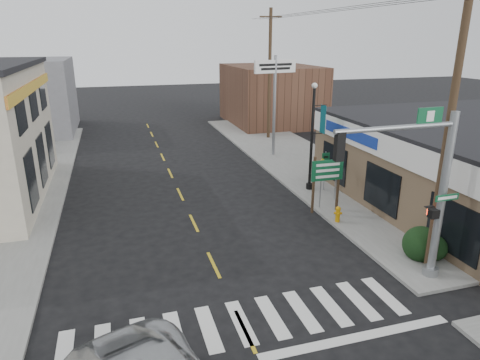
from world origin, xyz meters
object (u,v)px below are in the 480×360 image
object	(u,v)px
bare_tree	(430,142)
utility_pole_far	(270,74)
traffic_signal_pole	(427,181)
fire_hydrant	(338,213)
utility_pole_near	(448,130)
dance_center_sign	(275,81)
lamp_post	(313,129)
guide_sign	(327,176)

from	to	relation	value
bare_tree	utility_pole_far	size ratio (longest dim) A/B	0.45
traffic_signal_pole	utility_pole_far	size ratio (longest dim) A/B	0.59
bare_tree	fire_hydrant	bearing A→B (deg)	171.49
utility_pole_near	dance_center_sign	bearing A→B (deg)	90.58
lamp_post	dance_center_sign	distance (m)	7.81
utility_pole_near	utility_pole_far	bearing A→B (deg)	86.64
fire_hydrant	utility_pole_far	size ratio (longest dim) A/B	0.07
traffic_signal_pole	lamp_post	xyz separation A→B (m)	(0.57, 9.55, -0.20)
lamp_post	utility_pole_near	size ratio (longest dim) A/B	0.58
lamp_post	utility_pole_far	distance (m)	13.23
lamp_post	bare_tree	xyz separation A→B (m)	(3.23, -5.07, 0.23)
fire_hydrant	dance_center_sign	xyz separation A→B (m)	(1.43, 12.04, 4.78)
fire_hydrant	lamp_post	xyz separation A→B (m)	(0.76, 4.48, 2.97)
dance_center_sign	utility_pole_far	xyz separation A→B (m)	(1.59, 5.34, 0.06)
traffic_signal_pole	utility_pole_near	bearing A→B (deg)	25.08
dance_center_sign	bare_tree	xyz separation A→B (m)	(2.56, -12.64, -1.58)
fire_hydrant	utility_pole_far	xyz separation A→B (m)	(3.01, 17.38, 4.85)
dance_center_sign	guide_sign	bearing A→B (deg)	-109.75
utility_pole_near	bare_tree	bearing A→B (deg)	56.27
fire_hydrant	utility_pole_near	world-z (taller)	utility_pole_near
lamp_post	traffic_signal_pole	bearing A→B (deg)	-74.84
dance_center_sign	utility_pole_near	bearing A→B (deg)	-102.99
traffic_signal_pole	guide_sign	xyz separation A→B (m)	(-0.19, 6.34, -1.76)
fire_hydrant	utility_pole_near	xyz separation A→B (m)	(1.20, -4.57, 4.70)
traffic_signal_pole	bare_tree	size ratio (longest dim) A/B	1.31
guide_sign	utility_pole_far	size ratio (longest dim) A/B	0.27
guide_sign	utility_pole_near	xyz separation A→B (m)	(1.20, -5.84, 3.29)
utility_pole_far	fire_hydrant	bearing A→B (deg)	-93.66
bare_tree	utility_pole_far	bearing A→B (deg)	93.11
traffic_signal_pole	guide_sign	bearing A→B (deg)	90.28
lamp_post	fire_hydrant	bearing A→B (deg)	-81.04
traffic_signal_pole	utility_pole_near	world-z (taller)	utility_pole_near
bare_tree	dance_center_sign	bearing A→B (deg)	101.47
utility_pole_far	guide_sign	bearing A→B (deg)	-94.42
dance_center_sign	utility_pole_far	size ratio (longest dim) A/B	0.67
traffic_signal_pole	lamp_post	world-z (taller)	traffic_signal_pole
dance_center_sign	utility_pole_near	world-z (taller)	utility_pole_near
lamp_post	utility_pole_far	xyz separation A→B (m)	(2.25, 12.91, 1.88)
fire_hydrant	lamp_post	world-z (taller)	lamp_post
traffic_signal_pole	utility_pole_far	distance (m)	22.70
bare_tree	utility_pole_near	xyz separation A→B (m)	(-2.79, -3.97, 1.50)
guide_sign	traffic_signal_pole	bearing A→B (deg)	-87.06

